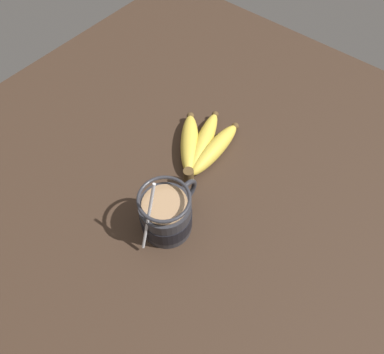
{
  "coord_description": "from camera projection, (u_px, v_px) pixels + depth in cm",
  "views": [
    {
      "loc": [
        -28.7,
        -21.26,
        63.23
      ],
      "look_at": [
        0.95,
        3.04,
        6.87
      ],
      "focal_mm": 35.0,
      "sensor_mm": 36.0,
      "label": 1
    }
  ],
  "objects": [
    {
      "name": "table",
      "position": [
        201.0,
        205.0,
        0.71
      ],
      "size": [
        114.43,
        114.43,
        2.52
      ],
      "color": "#332319",
      "rests_on": "ground"
    },
    {
      "name": "banana_bunch",
      "position": [
        202.0,
        145.0,
        0.76
      ],
      "size": [
        18.16,
        13.0,
        4.12
      ],
      "color": "#4C381E",
      "rests_on": "table"
    },
    {
      "name": "coffee_mug",
      "position": [
        166.0,
        215.0,
        0.64
      ],
      "size": [
        14.43,
        9.03,
        15.88
      ],
      "color": "#28282D",
      "rests_on": "table"
    }
  ]
}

